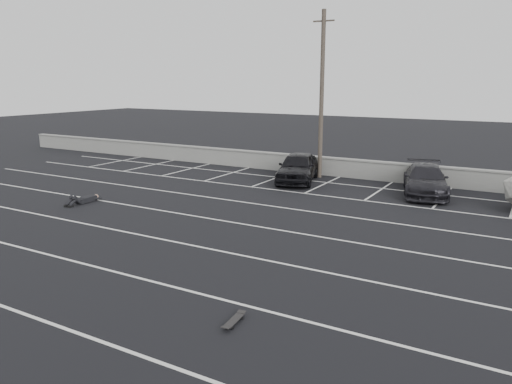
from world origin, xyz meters
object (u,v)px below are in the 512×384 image
Objects in this scene: car_left at (298,167)px; skateboard at (234,321)px; utility_pole at (322,95)px; person at (88,197)px; car_right at (425,180)px.

car_left is 16.42m from skateboard.
car_left is 0.51× the size of utility_pole.
person reaches higher than skateboard.
car_right reaches higher than person.
utility_pole is (-6.09, 1.45, 3.88)m from car_right.
person is 3.08× the size of skateboard.
person is (-6.28, -8.90, -0.55)m from car_left.
person is at bearing -122.72° from utility_pole.
utility_pole reaches higher than person.
car_right is 0.53× the size of utility_pole.
car_right is at bearing 80.08° from skateboard.
skateboard is at bearing -108.33° from car_right.
car_right is 15.71m from skateboard.
car_right is at bearing 32.87° from person.
car_right reaches higher than skateboard.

